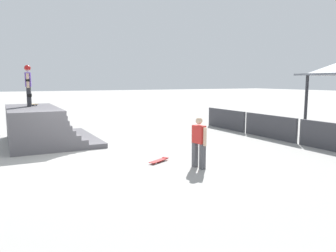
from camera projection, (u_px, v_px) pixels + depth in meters
name	position (u px, v px, depth m)	size (l,w,h in m)	color
ground_plane	(77.00, 159.00, 10.85)	(160.00, 160.00, 0.00)	#A3A09B
quarter_pipe_ramp	(40.00, 127.00, 13.67)	(4.72, 3.42, 1.51)	#565459
skater_on_deck	(28.00, 83.00, 13.75)	(0.75, 0.28, 1.74)	#2D2D33
skateboard_on_deck	(33.00, 104.00, 14.39)	(0.79, 0.39, 0.09)	blue
bystander_walking	(199.00, 140.00, 9.68)	(0.62, 0.27, 1.52)	#4C4C51
skateboard_on_ground	(159.00, 160.00, 10.49)	(0.57, 0.81, 0.09)	silver
barrier_fence	(270.00, 127.00, 14.88)	(9.65, 0.12, 1.05)	#3D3D42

